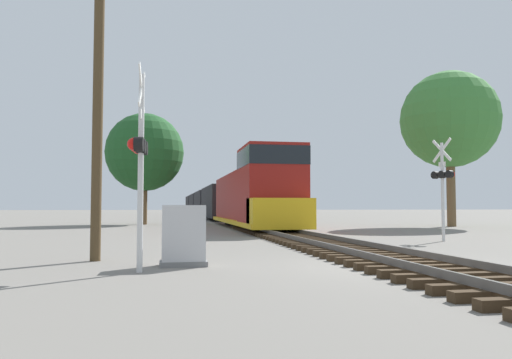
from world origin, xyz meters
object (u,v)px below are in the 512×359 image
crossing_signal_far (443,179)px  tree_far_right (450,120)px  crossing_signal_near (139,152)px  tree_deep_background (278,174)px  relay_cabinet (184,236)px  freight_train (210,203)px  tree_mid_background (145,152)px  utility_pole (98,98)px

crossing_signal_far → tree_far_right: (8.43, 13.16, 4.88)m
crossing_signal_near → tree_far_right: bearing=140.6°
tree_deep_background → tree_far_right: bearing=-82.3°
tree_far_right → relay_cabinet: bearing=-133.8°
freight_train → crossing_signal_far: 42.95m
crossing_signal_near → tree_far_right: tree_far_right is taller
tree_mid_background → relay_cabinet: bearing=-85.7°
tree_deep_background → freight_train: bearing=-157.5°
crossing_signal_far → tree_deep_background: bearing=-23.3°
relay_cabinet → utility_pole: (-2.12, 1.43, 3.40)m
relay_cabinet → utility_pole: utility_pole is taller
crossing_signal_near → utility_pole: utility_pole is taller
freight_train → crossing_signal_far: freight_train is taller
relay_cabinet → tree_deep_background: 54.92m
freight_train → tree_far_right: tree_far_right is taller
freight_train → utility_pole: size_ratio=10.33×
crossing_signal_far → tree_deep_background: (3.91, 46.46, 3.28)m
tree_far_right → crossing_signal_near: bearing=-133.8°
crossing_signal_near → utility_pole: bearing=-149.6°
utility_pole → tree_mid_background: (0.05, 25.77, 1.40)m
crossing_signal_far → utility_pole: 13.42m
tree_deep_background → tree_mid_background: bearing=-122.4°
crossing_signal_near → utility_pole: size_ratio=0.55×
crossing_signal_near → tree_mid_background: 28.35m
crossing_signal_near → crossing_signal_far: size_ratio=1.07×
tree_deep_background → crossing_signal_near: bearing=-105.7°
utility_pole → tree_mid_background: 25.81m
tree_far_right → freight_train: bearing=115.2°
utility_pole → tree_far_right: tree_far_right is taller
crossing_signal_near → crossing_signal_far: 13.38m
crossing_signal_far → tree_deep_background: 46.74m
relay_cabinet → tree_mid_background: (-2.07, 27.21, 4.80)m
tree_far_right → tree_mid_background: size_ratio=1.26×
crossing_signal_near → tree_deep_background: tree_deep_background is taller
crossing_signal_near → tree_deep_background: 55.95m
freight_train → utility_pole: 48.09m
freight_train → relay_cabinet: 49.21m
utility_pole → tree_far_right: size_ratio=0.74×
crossing_signal_near → tree_far_right: (19.64, 20.47, 4.83)m
crossing_signal_near → utility_pole: 3.10m
crossing_signal_near → freight_train: bearing=177.8°
freight_train → tree_deep_background: tree_deep_background is taller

